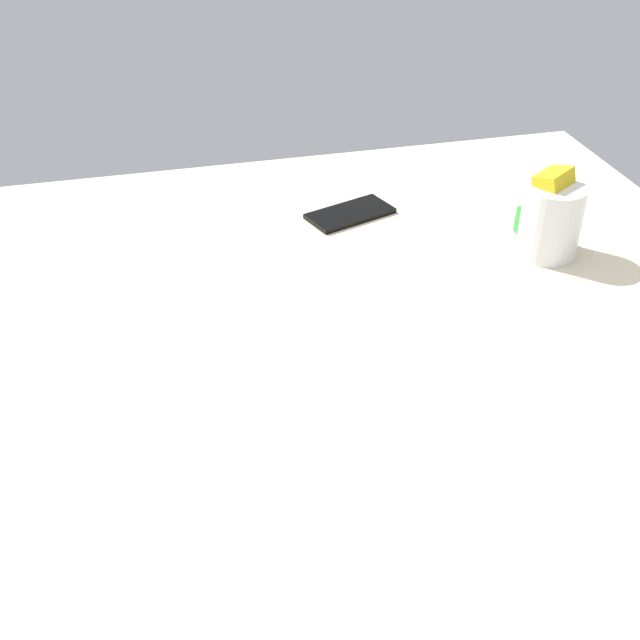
% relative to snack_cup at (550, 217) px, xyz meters
% --- Properties ---
extents(bed_mattress, '(1.80, 1.40, 0.18)m').
position_rel_snack_cup_xyz_m(bed_mattress, '(0.63, 0.26, -0.15)').
color(bed_mattress, beige).
rests_on(bed_mattress, ground).
extents(snack_cup, '(0.09, 0.09, 0.13)m').
position_rel_snack_cup_xyz_m(snack_cup, '(0.00, 0.00, 0.00)').
color(snack_cup, silver).
rests_on(snack_cup, bed_mattress).
extents(cell_phone, '(0.15, 0.11, 0.01)m').
position_rel_snack_cup_xyz_m(cell_phone, '(0.25, -0.19, -0.06)').
color(cell_phone, black).
rests_on(cell_phone, bed_mattress).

